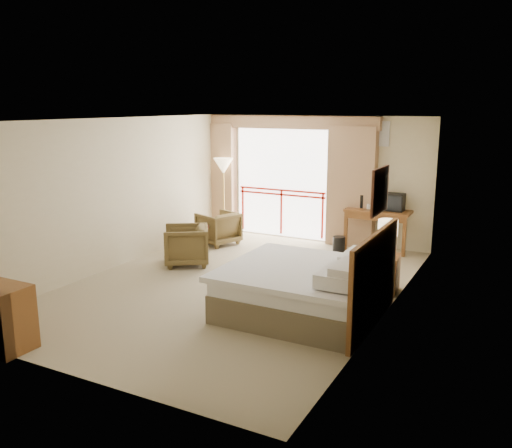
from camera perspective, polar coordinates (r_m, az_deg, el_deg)
The scene contains 28 objects.
floor at distance 9.03m, azimuth -2.07°, elevation -6.44°, with size 7.00×7.00×0.00m, color gray.
ceiling at distance 8.54m, azimuth -2.22°, elevation 10.94°, with size 7.00×7.00×0.00m, color white.
wall_back at distance 11.82m, azimuth 6.32°, elevation 4.75°, with size 5.00×5.00×0.00m, color beige.
wall_front at distance 5.99m, azimuth -19.01°, elevation -3.55°, with size 5.00×5.00×0.00m, color beige.
wall_left at distance 10.15m, azimuth -14.52°, elevation 3.14°, with size 7.00×7.00×0.00m, color beige.
wall_right at distance 7.78m, azimuth 14.07°, elevation 0.38°, with size 7.00×7.00×0.00m, color beige.
balcony_door at distance 12.13m, azimuth 2.74°, elevation 4.30°, with size 2.40×2.40×0.00m, color white.
balcony_railing at distance 12.17m, azimuth 2.68°, elevation 2.48°, with size 2.09×0.03×1.02m.
curtain_left at distance 12.79m, azimuth -4.25°, elevation 4.93°, with size 1.00×0.26×2.50m, color #916A4C.
curtain_right at distance 11.41m, azimuth 10.02°, elevation 3.85°, with size 1.00×0.26×2.50m, color #916A4C.
valance at distance 11.92m, azimuth 2.61°, elevation 10.67°, with size 4.40×0.22×0.28m, color #916A4C.
hvac_vent at distance 11.29m, azimuth 12.62°, elevation 9.27°, with size 0.50×0.04×0.50m, color silver.
bed at distance 7.78m, azimuth 5.37°, elevation -6.74°, with size 2.13×2.06×0.97m.
headboard at distance 7.41m, azimuth 12.36°, elevation -5.76°, with size 0.06×2.10×1.30m, color brown.
framed_art at distance 7.12m, azimuth 12.90°, elevation 3.44°, with size 0.04×0.72×0.60m.
nightstand at distance 8.90m, azimuth 13.39°, elevation -5.08°, with size 0.42×0.50×0.59m, color brown.
table_lamp at distance 8.76m, azimuth 13.71°, elevation -0.46°, with size 0.31×0.31×0.55m.
phone at distance 8.67m, azimuth 12.94°, elevation -3.19°, with size 0.17×0.13×0.08m, color black.
desk at distance 11.33m, azimuth 12.84°, elevation 0.63°, with size 1.30×0.63×0.85m.
tv at distance 11.13m, azimuth 14.34°, elevation 2.24°, with size 0.39×0.31×0.35m.
coffee_maker at distance 11.31m, azimuth 11.13°, elevation 2.35°, with size 0.13×0.13×0.28m, color black.
cup at distance 11.24m, azimuth 11.77°, elevation 1.81°, with size 0.07×0.07×0.11m, color white.
wastebasket at distance 11.12m, azimuth 8.72°, elevation -2.10°, with size 0.25×0.25×0.31m, color black.
armchair_far at distance 11.65m, azimuth -3.97°, elevation -2.09°, with size 0.74×0.76×0.69m, color #4D3D20.
armchair_near at distance 10.25m, azimuth -7.30°, elevation -4.22°, with size 0.78×0.81×0.74m, color #4D3D20.
side_table at distance 11.11m, azimuth -6.10°, elevation -1.02°, with size 0.46×0.46×0.50m.
book at distance 11.08m, azimuth -6.12°, elevation -0.21°, with size 0.15×0.21×0.02m, color white.
floor_lamp at distance 12.29m, azimuth -3.45°, elevation 5.81°, with size 0.44×0.44×1.74m.
Camera 1 is at (4.24, -7.41, 2.94)m, focal length 38.00 mm.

